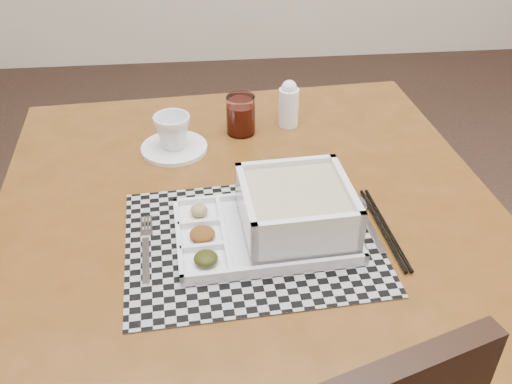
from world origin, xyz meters
TOP-DOWN VIEW (x-y plane):
  - dining_table at (0.12, -0.04)m, footprint 1.05×1.05m
  - placemat at (0.12, -0.17)m, footprint 0.47×0.39m
  - serving_tray at (0.19, -0.16)m, footprint 0.33×0.24m
  - fork at (-0.07, -0.17)m, footprint 0.03×0.19m
  - spoon at (0.34, -0.10)m, footprint 0.04×0.18m
  - chopsticks at (0.37, -0.17)m, footprint 0.03×0.24m
  - saucer at (-0.02, 0.16)m, footprint 0.15×0.15m
  - cup at (-0.02, 0.16)m, footprint 0.11×0.11m
  - juice_glass at (0.13, 0.23)m, footprint 0.07×0.07m
  - creamer_bottle at (0.25, 0.26)m, footprint 0.05×0.05m

SIDE VIEW (x-z plane):
  - dining_table at x=0.12m, z-range 0.29..1.03m
  - placemat at x=0.12m, z-range 0.74..0.74m
  - fork at x=-0.07m, z-range 0.74..0.74m
  - saucer at x=-0.02m, z-range 0.74..0.75m
  - spoon at x=0.34m, z-range 0.74..0.75m
  - chopsticks at x=0.37m, z-range 0.74..0.75m
  - serving_tray at x=0.19m, z-range 0.73..0.83m
  - juice_glass at x=0.13m, z-range 0.73..0.83m
  - cup at x=-0.02m, z-range 0.75..0.82m
  - creamer_bottle at x=0.25m, z-range 0.74..0.85m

